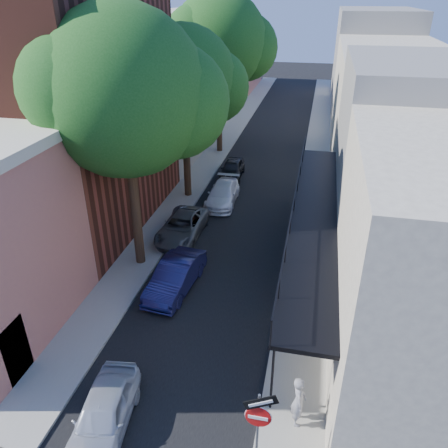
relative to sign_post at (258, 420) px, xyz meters
The scene contains 15 objects.
road_surface 29.27m from the sign_post, 96.21° to the left, with size 6.00×64.00×0.01m, color black.
sidewalk_left 29.96m from the sign_post, 103.85° to the left, with size 2.00×64.00×0.12m, color gray.
sidewalk_right 29.11m from the sign_post, 88.34° to the left, with size 2.00×64.00×0.12m, color gray.
buildings_left 30.59m from the sign_post, 114.15° to the left, with size 10.10×59.10×12.00m.
buildings_right 29.20m from the sign_post, 78.44° to the left, with size 9.80×55.00×10.00m.
sign_post is the anchor object (origin of this frame).
oak_near 12.77m from the sign_post, 125.09° to the left, with size 7.48×6.80×11.42m.
oak_mid 19.14m from the sign_post, 110.86° to the left, with size 6.60×6.00×10.20m.
oak_far 27.80m from the sign_post, 103.91° to the left, with size 7.70×7.00×11.90m.
parked_car_a 4.79m from the sign_post, behind, with size 1.49×3.71×1.27m, color #AFB5C2.
parked_car_b 8.86m from the sign_post, 122.17° to the left, with size 1.42×4.08×1.34m, color #151643.
parked_car_c 13.32m from the sign_post, 115.77° to the left, with size 2.01×4.35×1.21m, color #54575B.
parked_car_d 17.18m from the sign_post, 105.52° to the left, with size 1.70×4.18×1.21m, color white.
parked_car_e 21.36m from the sign_post, 103.17° to the left, with size 1.47×3.66×1.25m, color black.
pedestrian 2.22m from the sign_post, 60.04° to the left, with size 0.63×0.42×1.74m, color gray.
Camera 1 is at (3.89, -6.41, 11.55)m, focal length 35.00 mm.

